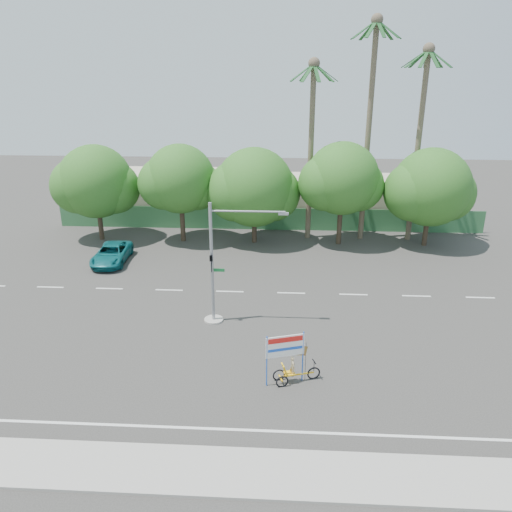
{
  "coord_description": "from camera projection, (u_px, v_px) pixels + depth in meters",
  "views": [
    {
      "loc": [
        1.41,
        -21.43,
        13.65
      ],
      "look_at": [
        -0.13,
        5.4,
        3.5
      ],
      "focal_mm": 35.0,
      "sensor_mm": 36.0,
      "label": 1
    }
  ],
  "objects": [
    {
      "name": "fence",
      "position": [
        268.0,
        219.0,
        44.64
      ],
      "size": [
        38.0,
        0.08,
        2.0
      ],
      "primitive_type": "cube",
      "color": "#336B3D",
      "rests_on": "ground"
    },
    {
      "name": "traffic_signal",
      "position": [
        218.0,
        274.0,
        27.72
      ],
      "size": [
        4.72,
        1.1,
        7.0
      ],
      "color": "gray",
      "rests_on": "ground"
    },
    {
      "name": "tree_right",
      "position": [
        342.0,
        181.0,
        39.56
      ],
      "size": [
        6.9,
        5.8,
        8.36
      ],
      "color": "#473828",
      "rests_on": "ground"
    },
    {
      "name": "building_right",
      "position": [
        352.0,
        199.0,
        48.14
      ],
      "size": [
        14.0,
        8.0,
        3.6
      ],
      "primitive_type": "cube",
      "color": "beige",
      "rests_on": "ground"
    },
    {
      "name": "pickup_truck",
      "position": [
        112.0,
        254.0,
        37.16
      ],
      "size": [
        2.48,
        4.97,
        1.35
      ],
      "primitive_type": "imported",
      "rotation": [
        0.0,
        0.0,
        0.05
      ],
      "color": "#0E6166",
      "rests_on": "ground"
    },
    {
      "name": "building_left",
      "position": [
        168.0,
        194.0,
        49.03
      ],
      "size": [
        12.0,
        8.0,
        4.0
      ],
      "primitive_type": "cube",
      "color": "beige",
      "rests_on": "ground"
    },
    {
      "name": "sidewalk_near",
      "position": [
        239.0,
        472.0,
        17.89
      ],
      "size": [
        50.0,
        2.4,
        0.12
      ],
      "primitive_type": "cube",
      "color": "gray",
      "rests_on": "ground"
    },
    {
      "name": "tree_far_right",
      "position": [
        430.0,
        190.0,
        39.39
      ],
      "size": [
        7.38,
        6.2,
        7.94
      ],
      "color": "#473828",
      "rests_on": "ground"
    },
    {
      "name": "palm_mid",
      "position": [
        420.0,
        126.0,
        39.17
      ],
      "size": [
        3.73,
        3.79,
        15.45
      ],
      "color": "#70604C",
      "rests_on": "ground"
    },
    {
      "name": "ground",
      "position": [
        252.0,
        360.0,
        24.92
      ],
      "size": [
        120.0,
        120.0,
        0.0
      ],
      "primitive_type": "plane",
      "color": "#33302D",
      "rests_on": "ground"
    },
    {
      "name": "palm_short",
      "position": [
        311.0,
        132.0,
        39.81
      ],
      "size": [
        3.73,
        3.79,
        14.45
      ],
      "color": "#70604C",
      "rests_on": "ground"
    },
    {
      "name": "tree_center",
      "position": [
        254.0,
        190.0,
        40.21
      ],
      "size": [
        7.62,
        6.4,
        7.85
      ],
      "color": "#473828",
      "rests_on": "ground"
    },
    {
      "name": "tree_far_left",
      "position": [
        95.0,
        184.0,
        40.8
      ],
      "size": [
        7.14,
        6.0,
        7.96
      ],
      "color": "#473828",
      "rests_on": "ground"
    },
    {
      "name": "palm_tall",
      "position": [
        370.0,
        111.0,
        39.0
      ],
      "size": [
        3.73,
        3.79,
        17.45
      ],
      "color": "#70604C",
      "rests_on": "ground"
    },
    {
      "name": "trike_billboard",
      "position": [
        290.0,
        363.0,
        22.77
      ],
      "size": [
        2.55,
        1.07,
        2.6
      ],
      "rotation": [
        0.0,
        0.0,
        0.3
      ],
      "color": "black",
      "rests_on": "ground"
    },
    {
      "name": "tree_left",
      "position": [
        180.0,
        181.0,
        40.32
      ],
      "size": [
        6.66,
        5.6,
        8.07
      ],
      "color": "#473828",
      "rests_on": "ground"
    }
  ]
}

